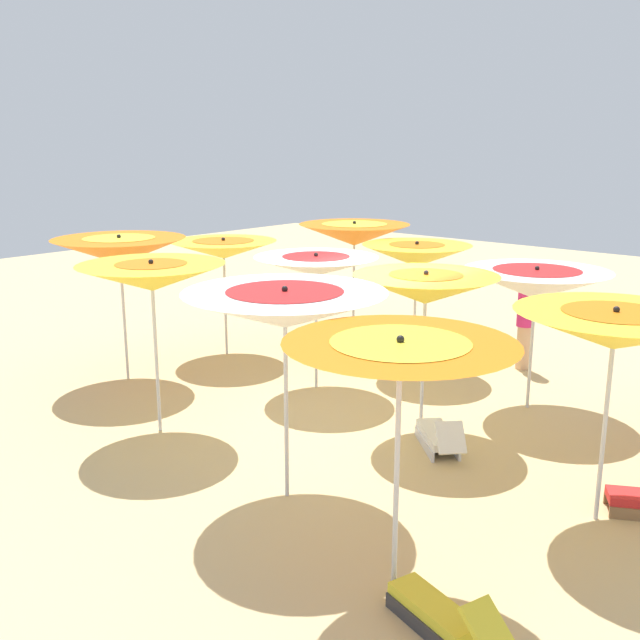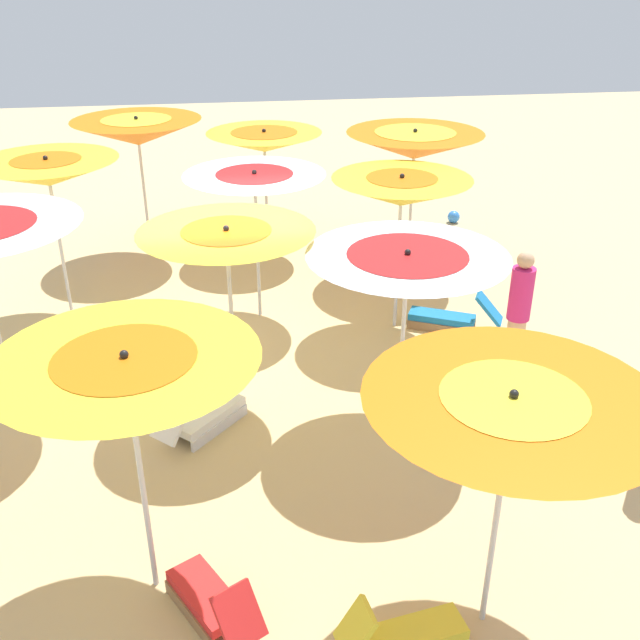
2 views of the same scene
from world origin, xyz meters
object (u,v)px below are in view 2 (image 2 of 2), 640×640
at_px(beach_umbrella_8, 401,191).
at_px(beach_ball, 454,217).
at_px(beach_umbrella_4, 227,247).
at_px(lounger_4, 212,600).
at_px(beach_umbrella_7, 255,185).
at_px(lounger_0, 406,635).
at_px(beach_umbrella_11, 414,145).
at_px(lounger_3, 450,317).
at_px(beach_umbrella_1, 127,379).
at_px(beach_umbrella_2, 510,421).
at_px(lounger_2, 203,417).
at_px(beach_umbrella_5, 407,272).
at_px(beach_umbrella_9, 137,132).
at_px(beach_umbrella_10, 264,142).
at_px(beachgoer_0, 519,311).
at_px(beach_umbrella_6, 48,173).

bearing_deg(beach_umbrella_8, beach_ball, -117.70).
height_order(beach_umbrella_4, lounger_4, beach_umbrella_4).
relative_size(beach_umbrella_7, lounger_0, 2.09).
xyz_separation_m(beach_umbrella_8, beach_umbrella_11, (-0.70, -1.98, 0.15)).
relative_size(lounger_0, lounger_3, 0.81).
xyz_separation_m(lounger_4, beach_ball, (-5.09, -9.47, -0.09)).
distance_m(beach_umbrella_1, beach_umbrella_11, 7.74).
bearing_deg(beach_umbrella_4, beach_umbrella_2, 118.16).
bearing_deg(beach_umbrella_7, lounger_2, 73.66).
bearing_deg(beach_umbrella_4, beach_umbrella_5, 158.78).
bearing_deg(beach_umbrella_11, beach_umbrella_2, 80.73).
bearing_deg(beach_umbrella_7, beach_umbrella_1, 76.12).
xyz_separation_m(beach_umbrella_9, beach_umbrella_10, (-2.18, 0.17, -0.20)).
bearing_deg(beach_umbrella_5, lounger_3, -120.48).
bearing_deg(beachgoer_0, beach_umbrella_1, 131.19).
xyz_separation_m(lounger_2, beach_ball, (-5.17, -6.71, -0.07)).
bearing_deg(lounger_4, beach_umbrella_9, -22.68).
bearing_deg(beachgoer_0, lounger_4, 138.30).
distance_m(beach_umbrella_10, lounger_3, 4.69).
bearing_deg(beachgoer_0, lounger_0, 155.73).
relative_size(beach_umbrella_10, beachgoer_0, 1.32).
bearing_deg(beach_umbrella_7, beach_umbrella_9, -56.61).
bearing_deg(lounger_4, beach_umbrella_1, 18.19).
bearing_deg(beach_umbrella_7, lounger_3, 162.06).
height_order(beach_umbrella_1, lounger_0, beach_umbrella_1).
height_order(beach_umbrella_6, beach_umbrella_11, beach_umbrella_11).
bearing_deg(beach_umbrella_11, beachgoer_0, 98.79).
height_order(beach_umbrella_2, lounger_2, beach_umbrella_2).
bearing_deg(beach_umbrella_1, beach_umbrella_2, 164.32).
distance_m(beach_umbrella_10, beach_umbrella_11, 2.71).
bearing_deg(beach_umbrella_9, lounger_2, 99.56).
distance_m(beach_umbrella_7, lounger_0, 6.63).
relative_size(beachgoer_0, beach_ball, 6.91).
relative_size(lounger_4, beachgoer_0, 0.66).
bearing_deg(beach_umbrella_9, lounger_3, 141.31).
bearing_deg(beach_umbrella_2, beach_umbrella_4, -61.84).
xyz_separation_m(beach_umbrella_7, lounger_0, (-0.75, 6.31, -1.89)).
bearing_deg(beachgoer_0, beach_umbrella_6, 73.81).
distance_m(beach_umbrella_6, lounger_3, 6.21).
distance_m(beach_umbrella_9, beach_ball, 6.57).
bearing_deg(beach_umbrella_6, beach_ball, -155.61).
xyz_separation_m(beach_umbrella_4, beach_umbrella_8, (-2.47, -1.79, -0.00)).
distance_m(beach_umbrella_6, beach_umbrella_9, 2.59).
height_order(beach_umbrella_6, lounger_4, beach_umbrella_6).
relative_size(beach_umbrella_5, lounger_0, 2.04).
bearing_deg(beach_umbrella_8, beach_umbrella_4, 35.90).
height_order(beach_umbrella_10, lounger_4, beach_umbrella_10).
height_order(lounger_2, lounger_3, lounger_3).
bearing_deg(beach_ball, beach_umbrella_11, 56.27).
relative_size(lounger_0, beachgoer_0, 0.64).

